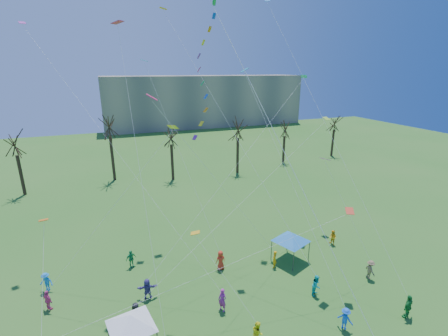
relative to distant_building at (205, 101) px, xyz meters
name	(u,v)px	position (x,y,z in m)	size (l,w,h in m)	color
distant_building	(205,101)	(0.00, 0.00, 0.00)	(60.00, 14.00, 15.00)	gray
bare_tree_row	(150,138)	(-23.23, -46.08, -0.72)	(70.02, 9.31, 11.03)	black
big_box_kite	(210,67)	(-23.53, -76.91, 9.44)	(4.26, 6.75, 23.31)	red
canopy_tent_white	(131,321)	(-29.14, -77.97, -5.18)	(3.58, 3.58, 2.73)	#3F3F44
canopy_tent_blue	(291,237)	(-14.72, -72.96, -5.13)	(3.46, 3.46, 2.79)	#3F3F44
festival_crowd	(213,297)	(-23.27, -76.17, -6.66)	(26.64, 13.79, 1.84)	red
small_kites_aloft	(220,115)	(-20.74, -70.89, 5.88)	(28.01, 17.59, 32.38)	orange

